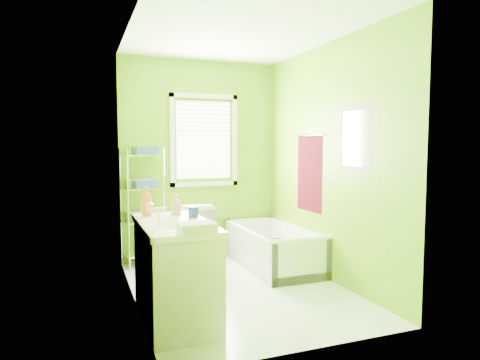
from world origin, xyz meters
name	(u,v)px	position (x,y,z in m)	size (l,w,h in m)	color
ground	(238,288)	(0.00, 0.00, 0.00)	(2.90, 2.90, 0.00)	silver
room_envelope	(238,139)	(0.00, 0.00, 1.55)	(2.14, 2.94, 2.62)	#619607
window	(204,136)	(0.05, 1.42, 1.61)	(0.92, 0.05, 1.22)	white
door	(151,213)	(-1.04, -1.00, 1.00)	(0.09, 0.80, 2.00)	white
right_wall_decor	(327,160)	(1.04, -0.02, 1.32)	(0.04, 1.48, 1.17)	#450712
bathtub	(273,253)	(0.69, 0.62, 0.16)	(0.73, 1.56, 0.50)	white
toilet	(193,233)	(-0.20, 1.06, 0.39)	(0.44, 0.77, 0.79)	white
vanity	(175,268)	(-0.78, -0.57, 0.45)	(0.57, 1.12, 1.11)	silver
wire_shelf_unit	(143,193)	(-0.78, 1.29, 0.89)	(0.54, 0.44, 1.47)	silver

